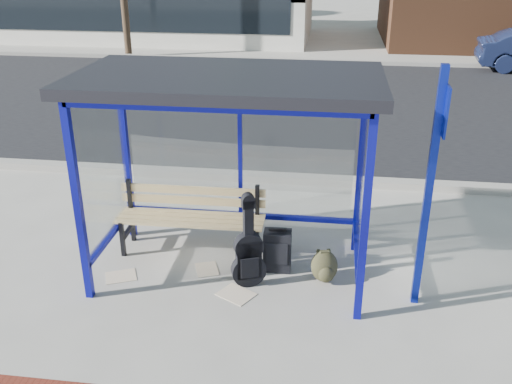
# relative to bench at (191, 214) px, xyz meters

# --- Properties ---
(ground) EXTENTS (120.00, 120.00, 0.00)m
(ground) POSITION_rel_bench_xyz_m (0.60, -0.47, -0.51)
(ground) COLOR #B2ADA0
(ground) RESTS_ON ground
(curb_near) EXTENTS (60.00, 0.25, 0.12)m
(curb_near) POSITION_rel_bench_xyz_m (0.60, 2.43, -0.45)
(curb_near) COLOR gray
(curb_near) RESTS_ON ground
(street_asphalt) EXTENTS (60.00, 10.00, 0.00)m
(street_asphalt) POSITION_rel_bench_xyz_m (0.60, 7.53, -0.50)
(street_asphalt) COLOR black
(street_asphalt) RESTS_ON ground
(curb_far) EXTENTS (60.00, 0.25, 0.12)m
(curb_far) POSITION_rel_bench_xyz_m (0.60, 12.63, -0.45)
(curb_far) COLOR gray
(curb_far) RESTS_ON ground
(far_sidewalk) EXTENTS (60.00, 4.00, 0.01)m
(far_sidewalk) POSITION_rel_bench_xyz_m (0.60, 14.53, -0.50)
(far_sidewalk) COLOR #B2ADA0
(far_sidewalk) RESTS_ON ground
(bus_shelter) EXTENTS (3.30, 1.80, 2.42)m
(bus_shelter) POSITION_rel_bench_xyz_m (0.60, -0.39, 1.57)
(bus_shelter) COLOR #0D0F92
(bus_shelter) RESTS_ON ground
(bench) EXTENTS (1.90, 0.49, 0.89)m
(bench) POSITION_rel_bench_xyz_m (0.00, 0.00, 0.00)
(bench) COLOR black
(bench) RESTS_ON ground
(guitar_bag) EXTENTS (0.42, 0.25, 1.10)m
(guitar_bag) POSITION_rel_bench_xyz_m (0.86, -0.75, -0.10)
(guitar_bag) COLOR black
(guitar_bag) RESTS_ON ground
(suitcase) EXTENTS (0.33, 0.23, 0.58)m
(suitcase) POSITION_rel_bench_xyz_m (1.15, -0.37, -0.24)
(suitcase) COLOR black
(suitcase) RESTS_ON ground
(backpack) EXTENTS (0.37, 0.34, 0.38)m
(backpack) POSITION_rel_bench_xyz_m (1.73, -0.53, -0.32)
(backpack) COLOR #32301B
(backpack) RESTS_ON ground
(sign_post) EXTENTS (0.10, 0.33, 2.65)m
(sign_post) POSITION_rel_bench_xyz_m (2.75, -0.82, 0.99)
(sign_post) COLOR navy
(sign_post) RESTS_ON ground
(newspaper_a) EXTENTS (0.44, 0.40, 0.01)m
(newspaper_a) POSITION_rel_bench_xyz_m (-0.70, -0.78, -0.50)
(newspaper_a) COLOR white
(newspaper_a) RESTS_ON ground
(newspaper_b) EXTENTS (0.49, 0.46, 0.01)m
(newspaper_b) POSITION_rel_bench_xyz_m (0.74, -0.97, -0.50)
(newspaper_b) COLOR white
(newspaper_b) RESTS_ON ground
(newspaper_c) EXTENTS (0.36, 0.41, 0.01)m
(newspaper_c) POSITION_rel_bench_xyz_m (0.29, -0.48, -0.50)
(newspaper_c) COLOR white
(newspaper_c) RESTS_ON ground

